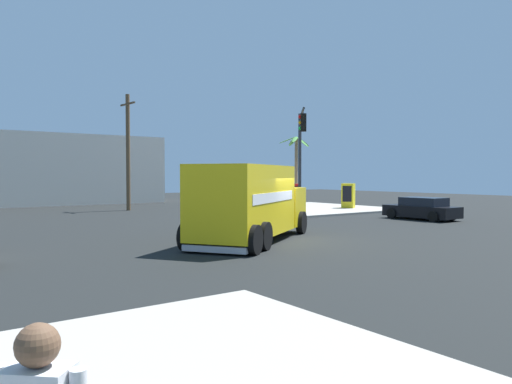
{
  "coord_description": "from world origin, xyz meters",
  "views": [
    {
      "loc": [
        -12.74,
        -15.31,
        2.63
      ],
      "look_at": [
        -1.18,
        0.38,
        1.95
      ],
      "focal_mm": 34.31,
      "sensor_mm": 36.0,
      "label": 1
    }
  ],
  "objects_px": {
    "vending_machine_blue": "(348,196)",
    "utility_pole": "(128,151)",
    "delivery_truck": "(250,202)",
    "sedan_black": "(422,209)",
    "vending_machine_red": "(294,196)",
    "traffic_light_primary": "(301,147)",
    "palm_tree_far": "(296,161)"
  },
  "relations": [
    {
      "from": "vending_machine_red",
      "to": "sedan_black",
      "type": "bearing_deg",
      "value": -79.71
    },
    {
      "from": "delivery_truck",
      "to": "palm_tree_far",
      "type": "relative_size",
      "value": 1.4
    },
    {
      "from": "palm_tree_far",
      "to": "delivery_truck",
      "type": "bearing_deg",
      "value": -136.15
    },
    {
      "from": "delivery_truck",
      "to": "vending_machine_blue",
      "type": "xyz_separation_m",
      "value": [
        16.3,
        9.98,
        -0.48
      ]
    },
    {
      "from": "delivery_truck",
      "to": "vending_machine_blue",
      "type": "relative_size",
      "value": 4.23
    },
    {
      "from": "delivery_truck",
      "to": "vending_machine_blue",
      "type": "bearing_deg",
      "value": 31.49
    },
    {
      "from": "utility_pole",
      "to": "sedan_black",
      "type": "bearing_deg",
      "value": -57.49
    },
    {
      "from": "delivery_truck",
      "to": "sedan_black",
      "type": "height_order",
      "value": "delivery_truck"
    },
    {
      "from": "vending_machine_blue",
      "to": "utility_pole",
      "type": "distance_m",
      "value": 16.79
    },
    {
      "from": "vending_machine_red",
      "to": "palm_tree_far",
      "type": "relative_size",
      "value": 0.33
    },
    {
      "from": "traffic_light_primary",
      "to": "vending_machine_blue",
      "type": "height_order",
      "value": "traffic_light_primary"
    },
    {
      "from": "vending_machine_red",
      "to": "utility_pole",
      "type": "bearing_deg",
      "value": 139.99
    },
    {
      "from": "delivery_truck",
      "to": "vending_machine_red",
      "type": "distance_m",
      "value": 16.48
    },
    {
      "from": "delivery_truck",
      "to": "vending_machine_red",
      "type": "height_order",
      "value": "delivery_truck"
    },
    {
      "from": "delivery_truck",
      "to": "sedan_black",
      "type": "xyz_separation_m",
      "value": [
        13.72,
        1.76,
        -0.92
      ]
    },
    {
      "from": "traffic_light_primary",
      "to": "palm_tree_far",
      "type": "xyz_separation_m",
      "value": [
        6.62,
        8.0,
        -0.47
      ]
    },
    {
      "from": "traffic_light_primary",
      "to": "utility_pole",
      "type": "relative_size",
      "value": 0.73
    },
    {
      "from": "vending_machine_red",
      "to": "palm_tree_far",
      "type": "distance_m",
      "value": 4.7
    },
    {
      "from": "vending_machine_blue",
      "to": "palm_tree_far",
      "type": "relative_size",
      "value": 0.33
    },
    {
      "from": "palm_tree_far",
      "to": "utility_pole",
      "type": "xyz_separation_m",
      "value": [
        -12.0,
        5.09,
        0.64
      ]
    },
    {
      "from": "traffic_light_primary",
      "to": "palm_tree_far",
      "type": "relative_size",
      "value": 1.12
    },
    {
      "from": "delivery_truck",
      "to": "utility_pole",
      "type": "xyz_separation_m",
      "value": [
        2.63,
        19.15,
        2.88
      ]
    },
    {
      "from": "sedan_black",
      "to": "palm_tree_far",
      "type": "bearing_deg",
      "value": 85.72
    },
    {
      "from": "delivery_truck",
      "to": "utility_pole",
      "type": "height_order",
      "value": "utility_pole"
    },
    {
      "from": "sedan_black",
      "to": "utility_pole",
      "type": "height_order",
      "value": "utility_pole"
    },
    {
      "from": "utility_pole",
      "to": "palm_tree_far",
      "type": "bearing_deg",
      "value": -22.96
    },
    {
      "from": "utility_pole",
      "to": "vending_machine_red",
      "type": "bearing_deg",
      "value": -40.01
    },
    {
      "from": "utility_pole",
      "to": "delivery_truck",
      "type": "bearing_deg",
      "value": -97.83
    },
    {
      "from": "sedan_black",
      "to": "palm_tree_far",
      "type": "relative_size",
      "value": 0.77
    },
    {
      "from": "sedan_black",
      "to": "vending_machine_blue",
      "type": "xyz_separation_m",
      "value": [
        2.58,
        8.23,
        0.44
      ]
    },
    {
      "from": "delivery_truck",
      "to": "palm_tree_far",
      "type": "distance_m",
      "value": 20.42
    },
    {
      "from": "vending_machine_blue",
      "to": "utility_pole",
      "type": "height_order",
      "value": "utility_pole"
    }
  ]
}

